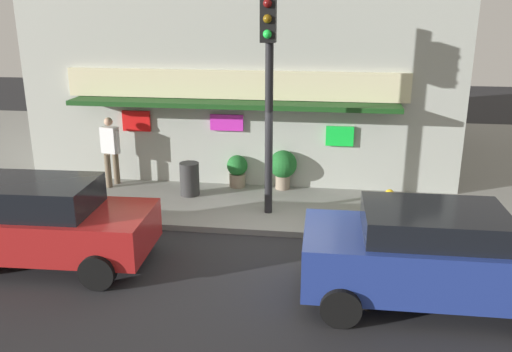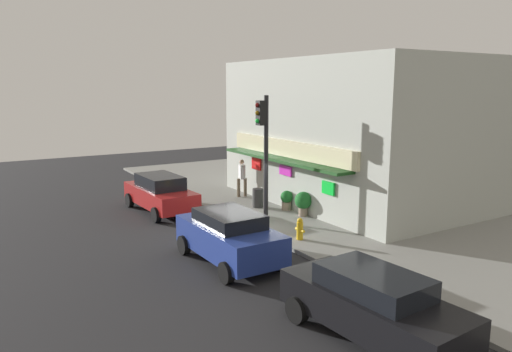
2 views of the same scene
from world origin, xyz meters
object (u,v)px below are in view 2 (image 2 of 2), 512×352
at_px(fire_hydrant, 300,229).
at_px(parked_car_red, 160,193).
at_px(parked_car_blue, 229,236).
at_px(parked_car_black, 372,304).
at_px(traffic_light, 264,142).
at_px(trash_can, 258,198).
at_px(potted_plant_by_doorway, 287,199).
at_px(pedestrian, 242,176).
at_px(potted_plant_by_window, 303,202).

xyz_separation_m(fire_hydrant, parked_car_red, (-6.85, -2.60, 0.32)).
distance_m(parked_car_blue, parked_car_black, 5.86).
relative_size(traffic_light, parked_car_red, 1.09).
distance_m(trash_can, parked_car_blue, 6.71).
distance_m(traffic_light, parked_car_blue, 5.10).
bearing_deg(parked_car_blue, potted_plant_by_doorway, 128.89).
bearing_deg(potted_plant_by_doorway, parked_car_red, -123.94).
height_order(trash_can, potted_plant_by_doorway, potted_plant_by_doorway).
distance_m(fire_hydrant, trash_can, 4.96).
bearing_deg(pedestrian, trash_can, -11.63).
bearing_deg(potted_plant_by_doorway, pedestrian, -173.81).
relative_size(pedestrian, parked_car_black, 0.41).
xyz_separation_m(fire_hydrant, potted_plant_by_window, (-2.52, 2.04, 0.23)).
distance_m(traffic_light, fire_hydrant, 3.91).
relative_size(fire_hydrant, parked_car_black, 0.18).
height_order(potted_plant_by_window, parked_car_black, parked_car_black).
relative_size(pedestrian, parked_car_red, 0.40).
xyz_separation_m(traffic_light, parked_car_blue, (3.06, -3.22, -2.49)).
height_order(parked_car_red, parked_car_blue, parked_car_blue).
bearing_deg(pedestrian, fire_hydrant, -13.45).
distance_m(trash_can, parked_car_black, 11.70).
distance_m(potted_plant_by_window, parked_car_blue, 5.84).
distance_m(trash_can, parked_car_red, 4.34).
bearing_deg(fire_hydrant, parked_car_red, -159.23).
distance_m(trash_can, pedestrian, 2.36).
relative_size(potted_plant_by_doorway, parked_car_black, 0.19).
distance_m(potted_plant_by_doorway, potted_plant_by_window, 1.22).
bearing_deg(trash_can, parked_car_red, -118.13).
xyz_separation_m(parked_car_red, parked_car_blue, (7.22, -0.44, 0.02)).
distance_m(traffic_light, parked_car_red, 5.60).
bearing_deg(potted_plant_by_window, potted_plant_by_doorway, 179.88).
bearing_deg(parked_car_blue, fire_hydrant, 96.98).
xyz_separation_m(traffic_light, trash_can, (-2.12, 1.04, -2.80)).
relative_size(pedestrian, potted_plant_by_doorway, 2.16).
xyz_separation_m(parked_car_blue, parked_car_black, (5.85, 0.36, -0.04)).
relative_size(potted_plant_by_window, parked_car_black, 0.23).
bearing_deg(pedestrian, potted_plant_by_window, 4.52).
relative_size(potted_plant_by_window, parked_car_red, 0.22).
relative_size(potted_plant_by_doorway, parked_car_blue, 0.21).
xyz_separation_m(potted_plant_by_window, parked_car_red, (-4.33, -4.64, 0.10)).
distance_m(pedestrian, potted_plant_by_doorway, 3.38).
relative_size(potted_plant_by_doorway, parked_car_red, 0.19).
bearing_deg(fire_hydrant, traffic_light, 176.01).
distance_m(trash_can, potted_plant_by_doorway, 1.36).
bearing_deg(parked_car_black, traffic_light, 162.17).
height_order(traffic_light, potted_plant_by_doorway, traffic_light).
xyz_separation_m(pedestrian, parked_car_blue, (7.41, -4.72, -0.30)).
bearing_deg(trash_can, traffic_light, -26.08).
height_order(trash_can, parked_car_black, parked_car_black).
distance_m(fire_hydrant, parked_car_red, 7.33).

